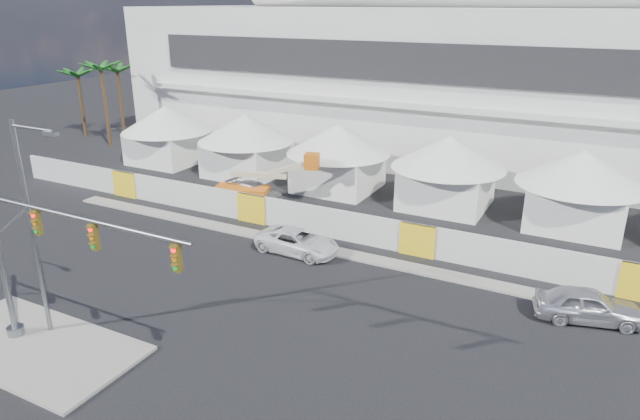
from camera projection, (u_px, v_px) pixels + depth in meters
The scene contains 12 objects.
ground at pixel (183, 349), 25.34m from camera, with size 160.00×160.00×0.00m, color black.
median_island at pixel (33, 346), 25.44m from camera, with size 10.00×5.00×0.15m, color gray.
stadium at pixel (545, 60), 52.79m from camera, with size 80.00×24.80×21.98m.
tent_row at pixel (391, 158), 43.99m from camera, with size 53.40×8.40×5.40m.
hoarding_fence at pixel (418, 240), 34.44m from camera, with size 70.00×0.25×2.00m, color silver.
palm_cluster at pixel (118, 76), 62.08m from camera, with size 10.60×10.60×8.55m.
sedan_silver at pixel (588, 305), 27.36m from camera, with size 4.92×1.98×1.68m, color silver.
pickup_curb at pixel (298, 242), 34.85m from camera, with size 5.26×2.42×1.46m, color white.
lot_car_c at pixel (255, 192), 44.08m from camera, with size 4.85×1.97×1.41m, color #B3B2B7.
traffic_mast at pixel (34, 259), 23.71m from camera, with size 11.33×0.75×7.69m.
streetlight_median at pixel (33, 217), 24.55m from camera, with size 2.73×0.27×9.87m.
boom_lift at pixel (250, 190), 43.14m from camera, with size 8.33×2.97×4.09m.
Camera 1 is at (15.47, -16.33, 14.58)m, focal length 32.00 mm.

